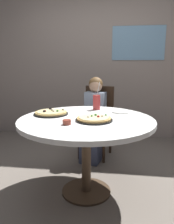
# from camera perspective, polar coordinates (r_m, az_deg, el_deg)

# --- Properties ---
(ground_plane) EXTENTS (8.00, 8.00, 0.00)m
(ground_plane) POSITION_cam_1_polar(r_m,az_deg,el_deg) (2.32, -0.18, -20.00)
(ground_plane) COLOR slate
(wall_with_window) EXTENTS (5.20, 0.14, 2.90)m
(wall_with_window) POSITION_cam_1_polar(r_m,az_deg,el_deg) (3.85, 3.85, 15.34)
(wall_with_window) COLOR #A8998E
(wall_with_window) RESTS_ON ground_plane
(dining_table) EXTENTS (1.25, 1.25, 0.75)m
(dining_table) POSITION_cam_1_polar(r_m,az_deg,el_deg) (2.05, -0.19, -4.23)
(dining_table) COLOR white
(dining_table) RESTS_ON ground_plane
(chair_wooden) EXTENTS (0.48, 0.48, 0.95)m
(chair_wooden) POSITION_cam_1_polar(r_m,az_deg,el_deg) (3.02, 2.74, -1.34)
(chair_wooden) COLOR #382619
(chair_wooden) RESTS_ON ground_plane
(diner_child) EXTENTS (0.33, 0.43, 1.08)m
(diner_child) POSITION_cam_1_polar(r_m,az_deg,el_deg) (2.86, 1.71, -3.04)
(diner_child) COLOR #3F4766
(diner_child) RESTS_ON ground_plane
(pizza_veggie) EXTENTS (0.34, 0.34, 0.05)m
(pizza_veggie) POSITION_cam_1_polar(r_m,az_deg,el_deg) (2.21, -9.36, -0.21)
(pizza_veggie) COLOR black
(pizza_veggie) RESTS_ON dining_table
(pizza_cheese) EXTENTS (0.33, 0.33, 0.05)m
(pizza_cheese) POSITION_cam_1_polar(r_m,az_deg,el_deg) (1.94, 1.84, -1.80)
(pizza_cheese) COLOR black
(pizza_cheese) RESTS_ON dining_table
(soda_cup) EXTENTS (0.08, 0.08, 0.31)m
(soda_cup) POSITION_cam_1_polar(r_m,az_deg,el_deg) (2.41, 2.51, 2.55)
(soda_cup) COLOR #B73333
(soda_cup) RESTS_ON dining_table
(sauce_bowl) EXTENTS (0.07, 0.07, 0.04)m
(sauce_bowl) POSITION_cam_1_polar(r_m,az_deg,el_deg) (1.82, -5.29, -2.66)
(sauce_bowl) COLOR brown
(sauce_bowl) RESTS_ON dining_table
(plate_small) EXTENTS (0.18, 0.18, 0.01)m
(plate_small) POSITION_cam_1_polar(r_m,az_deg,el_deg) (2.31, 8.78, 0.03)
(plate_small) COLOR white
(plate_small) RESTS_ON dining_table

